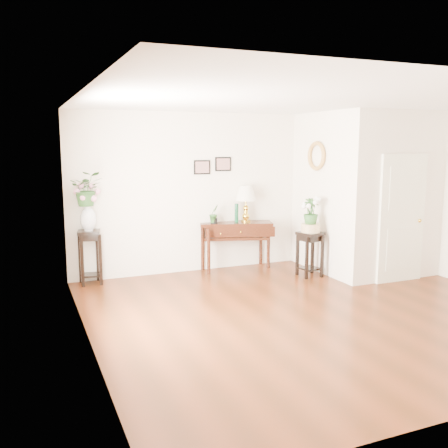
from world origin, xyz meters
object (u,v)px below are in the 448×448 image
console_table (236,246)px  plant_stand_a (90,257)px  plant_stand_b (310,254)px  table_lamp (246,202)px

console_table → plant_stand_a: bearing=-162.6°
console_table → plant_stand_b: console_table is taller
plant_stand_a → console_table: bearing=0.0°
plant_stand_b → console_table: bearing=135.4°
table_lamp → plant_stand_b: size_ratio=0.86×
plant_stand_a → plant_stand_b: bearing=-15.0°
table_lamp → plant_stand_a: (-2.78, 0.00, -0.77)m
table_lamp → plant_stand_a: bearing=180.0°
table_lamp → plant_stand_a: table_lamp is taller
table_lamp → plant_stand_b: table_lamp is taller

